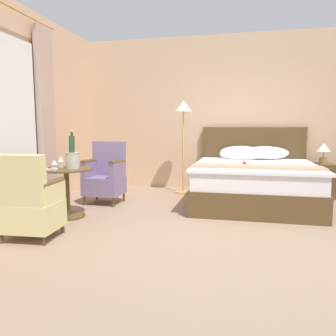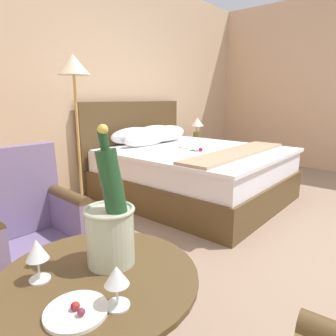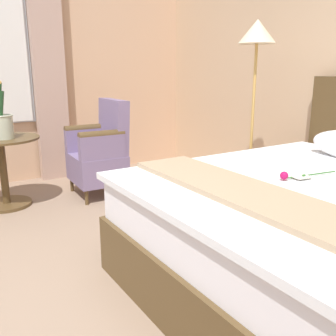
% 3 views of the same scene
% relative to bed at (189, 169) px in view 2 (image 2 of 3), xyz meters
% --- Properties ---
extents(ground_plane, '(7.62, 7.62, 0.00)m').
position_rel_bed_xyz_m(ground_plane, '(-0.27, -1.63, -0.37)').
color(ground_plane, gray).
extents(wall_headboard_side, '(6.24, 0.12, 2.97)m').
position_rel_bed_xyz_m(wall_headboard_side, '(-0.27, 1.14, 1.11)').
color(wall_headboard_side, '#D4B08A').
rests_on(wall_headboard_side, ground).
extents(bed, '(1.90, 2.18, 1.22)m').
position_rel_bed_xyz_m(bed, '(0.00, 0.00, 0.00)').
color(bed, brown).
rests_on(bed, ground).
extents(nightstand, '(0.44, 0.41, 0.59)m').
position_rel_bed_xyz_m(nightstand, '(1.18, 0.70, -0.08)').
color(nightstand, brown).
rests_on(nightstand, ground).
extents(bedside_lamp, '(0.23, 0.23, 0.36)m').
position_rel_bed_xyz_m(bedside_lamp, '(1.18, 0.70, 0.46)').
color(bedside_lamp, olive).
rests_on(bedside_lamp, nightstand).
extents(floor_lamp_brass, '(0.33, 0.33, 1.70)m').
position_rel_bed_xyz_m(floor_lamp_brass, '(-1.26, 0.54, 1.05)').
color(floor_lamp_brass, tan).
rests_on(floor_lamp_brass, ground).
extents(champagne_bucket, '(0.19, 0.19, 0.52)m').
position_rel_bed_xyz_m(champagne_bucket, '(-2.42, -1.42, 0.45)').
color(champagne_bucket, '#B1B9A0').
rests_on(champagne_bucket, side_table_round).
extents(wine_glass_near_bucket, '(0.08, 0.08, 0.15)m').
position_rel_bed_xyz_m(wine_glass_near_bucket, '(-2.65, -1.32, 0.40)').
color(wine_glass_near_bucket, white).
rests_on(wine_glass_near_bucket, side_table_round).
extents(wine_glass_near_edge, '(0.07, 0.07, 0.13)m').
position_rel_bed_xyz_m(wine_glass_near_edge, '(-2.57, -1.62, 0.39)').
color(wine_glass_near_edge, white).
rests_on(wine_glass_near_edge, side_table_round).
extents(snack_plate, '(0.18, 0.18, 0.04)m').
position_rel_bed_xyz_m(snack_plate, '(-2.67, -1.56, 0.30)').
color(snack_plate, white).
rests_on(snack_plate, side_table_round).
extents(armchair_by_window, '(0.60, 0.54, 0.99)m').
position_rel_bed_xyz_m(armchair_by_window, '(-2.35, -0.52, 0.08)').
color(armchair_by_window, brown).
rests_on(armchair_by_window, ground).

